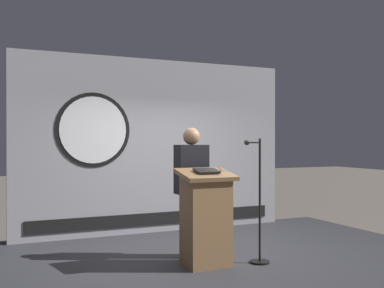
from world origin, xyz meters
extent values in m
plane|color=#6B6056|center=(0.00, 0.00, 0.00)|extent=(40.00, 40.00, 0.00)
cube|color=#333338|center=(0.00, 0.00, 0.15)|extent=(6.40, 4.00, 0.30)
cube|color=#9E9EA3|center=(0.00, 1.85, 1.71)|extent=(4.59, 0.10, 2.82)
cylinder|color=black|center=(-1.05, 1.80, 1.96)|extent=(1.15, 0.02, 1.15)
cylinder|color=white|center=(-1.05, 1.79, 1.96)|extent=(1.03, 0.02, 1.03)
cube|color=black|center=(0.00, 1.79, 0.52)|extent=(4.13, 0.02, 0.20)
cube|color=olive|center=(-0.19, -0.37, 0.83)|extent=(0.52, 0.40, 1.06)
cube|color=olive|center=(-0.19, -0.37, 1.39)|extent=(0.64, 0.50, 0.14)
cube|color=black|center=(-0.19, -0.39, 1.43)|extent=(0.28, 0.20, 0.06)
cylinder|color=black|center=(-0.16, 0.11, 0.70)|extent=(0.26, 0.26, 0.81)
cube|color=black|center=(-0.16, 0.11, 1.42)|extent=(0.40, 0.24, 0.63)
sphere|color=#997051|center=(-0.16, 0.11, 1.85)|extent=(0.22, 0.22, 0.22)
cylinder|color=black|center=(0.47, -0.52, 0.31)|extent=(0.24, 0.24, 0.02)
cylinder|color=black|center=(0.47, -0.52, 1.06)|extent=(0.03, 0.03, 1.52)
cylinder|color=black|center=(0.47, -0.36, 1.77)|extent=(0.02, 0.30, 0.02)
sphere|color=#262626|center=(0.47, -0.21, 1.77)|extent=(0.07, 0.07, 0.07)
camera|label=1|loc=(-2.61, -5.29, 1.79)|focal=43.21mm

